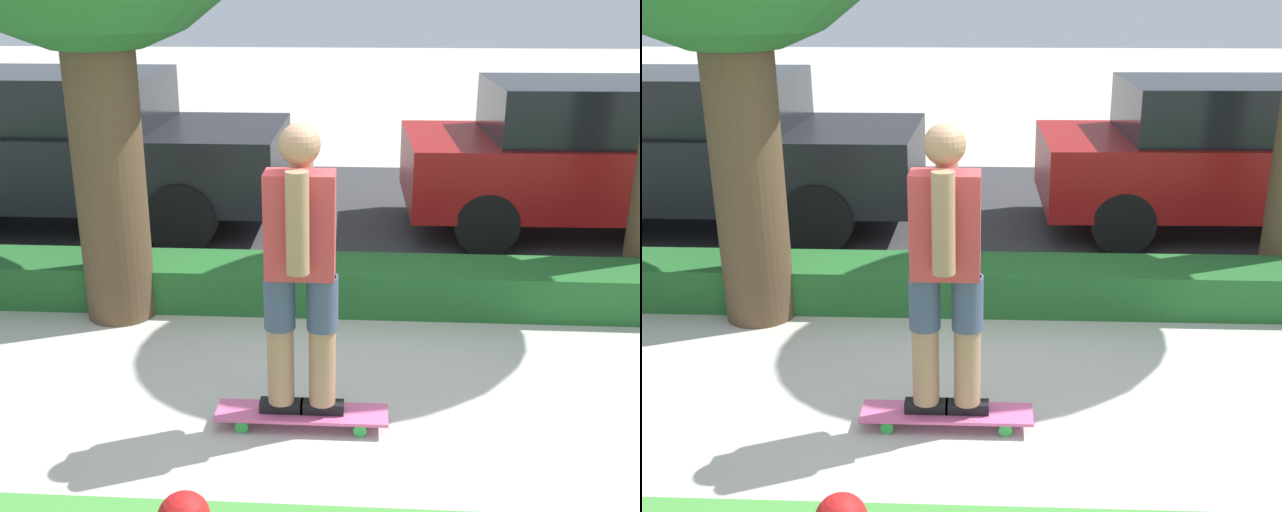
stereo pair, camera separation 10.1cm
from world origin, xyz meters
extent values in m
plane|color=#BCB7AD|center=(0.00, 0.00, 0.00)|extent=(60.00, 60.00, 0.00)
cube|color=#38383A|center=(0.00, 4.20, 0.00)|extent=(13.07, 5.00, 0.01)
cube|color=#236028|center=(0.00, 1.60, 0.18)|extent=(13.07, 0.60, 0.37)
cube|color=#DB5B93|center=(-0.09, -0.25, 0.09)|extent=(1.04, 0.24, 0.02)
cylinder|color=green|center=(0.26, -0.34, 0.04)|extent=(0.08, 0.04, 0.08)
cylinder|color=green|center=(0.26, -0.16, 0.04)|extent=(0.08, 0.04, 0.08)
cylinder|color=green|center=(-0.45, -0.34, 0.04)|extent=(0.08, 0.04, 0.08)
cylinder|color=green|center=(-0.45, -0.16, 0.04)|extent=(0.08, 0.04, 0.08)
cube|color=black|center=(-0.22, -0.25, 0.13)|extent=(0.26, 0.09, 0.07)
cylinder|color=#A37556|center=(-0.22, -0.25, 0.57)|extent=(0.16, 0.16, 0.81)
cylinder|color=#3D4766|center=(-0.22, -0.25, 0.82)|extent=(0.18, 0.18, 0.32)
cube|color=black|center=(0.03, -0.25, 0.13)|extent=(0.26, 0.09, 0.07)
cylinder|color=#A37556|center=(0.03, -0.25, 0.57)|extent=(0.16, 0.16, 0.81)
cylinder|color=#3D4766|center=(0.03, -0.25, 0.82)|extent=(0.18, 0.18, 0.32)
cube|color=#C6383D|center=(-0.09, -0.25, 1.28)|extent=(0.39, 0.21, 0.60)
cylinder|color=#A37556|center=(-0.09, -0.41, 1.33)|extent=(0.13, 0.13, 0.56)
cylinder|color=#A37556|center=(-0.09, -0.09, 1.33)|extent=(0.13, 0.13, 0.56)
sphere|color=#A37556|center=(-0.09, -0.25, 1.72)|extent=(0.23, 0.23, 0.23)
cylinder|color=brown|center=(-1.69, 1.31, 1.32)|extent=(0.54, 0.54, 2.63)
cube|color=black|center=(-3.04, 3.71, 0.74)|extent=(4.80, 1.91, 0.75)
cube|color=black|center=(-3.18, 3.71, 1.39)|extent=(2.50, 1.67, 0.56)
cylinder|color=black|center=(-1.55, 2.84, 0.36)|extent=(0.72, 0.23, 0.72)
cylinder|color=black|center=(-1.55, 4.58, 0.36)|extent=(0.72, 0.23, 0.72)
cube|color=maroon|center=(2.70, 3.80, 0.68)|extent=(4.06, 1.93, 0.72)
cube|color=black|center=(2.58, 3.80, 1.32)|extent=(2.13, 1.66, 0.56)
cylinder|color=black|center=(1.46, 2.96, 0.32)|extent=(0.63, 0.22, 0.63)
cylinder|color=black|center=(1.46, 4.64, 0.32)|extent=(0.63, 0.22, 0.63)
camera|label=1|loc=(0.26, -4.16, 2.51)|focal=42.00mm
camera|label=2|loc=(0.16, -4.17, 2.51)|focal=42.00mm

